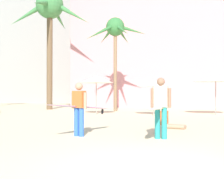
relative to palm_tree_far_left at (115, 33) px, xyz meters
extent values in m
plane|color=beige|center=(1.00, -16.09, -5.88)|extent=(120.00, 120.00, 0.00)
cube|color=pink|center=(8.33, 11.10, 1.48)|extent=(25.27, 11.99, 14.72)
cube|color=gray|center=(-8.33, 20.89, 8.71)|extent=(16.64, 8.39, 29.18)
cylinder|color=#896B4C|center=(0.01, 0.01, -2.72)|extent=(0.26, 0.26, 6.30)
sphere|color=#387A3D|center=(0.01, 0.01, 0.43)|extent=(1.39, 1.39, 1.39)
cone|color=#387A3D|center=(1.34, -0.08, 0.12)|extent=(2.07, 0.43, 0.91)
cone|color=#387A3D|center=(0.60, 1.13, -0.03)|extent=(1.19, 1.90, 1.18)
cone|color=#387A3D|center=(-0.70, 1.06, -0.02)|extent=(1.36, 1.81, 1.18)
cone|color=#387A3D|center=(-1.25, -0.03, -0.04)|extent=(1.98, 0.36, 1.20)
cone|color=#387A3D|center=(-0.67, -1.06, -0.03)|extent=(1.32, 1.83, 1.19)
cone|color=#387A3D|center=(0.53, -1.14, -0.05)|extent=(1.09, 1.91, 1.22)
cylinder|color=brown|center=(-5.43, 1.87, -1.58)|extent=(0.47, 0.47, 8.58)
sphere|color=#428447|center=(-5.43, 1.87, 2.71)|extent=(2.25, 2.25, 2.25)
cone|color=#428447|center=(-3.51, 1.60, 1.89)|extent=(3.05, 0.91, 2.06)
cone|color=#428447|center=(-5.09, 3.89, 2.09)|extent=(1.01, 3.19, 1.69)
cone|color=#428447|center=(-7.40, 2.05, 1.94)|extent=(3.09, 0.76, 1.96)
cone|color=#428447|center=(-5.53, -0.22, 2.23)|extent=(0.65, 3.23, 1.43)
cylinder|color=gray|center=(6.31, -3.43, -4.63)|extent=(0.06, 0.06, 2.49)
cone|color=white|center=(6.31, -3.43, -3.60)|extent=(2.65, 2.65, 0.42)
cylinder|color=gray|center=(2.39, -4.22, -4.81)|extent=(0.06, 0.06, 2.14)
cone|color=white|center=(2.39, -4.22, -3.93)|extent=(2.03, 2.03, 0.39)
cylinder|color=gray|center=(-1.09, -3.54, -4.66)|extent=(0.06, 0.06, 2.44)
cone|color=beige|center=(-1.09, -3.54, -3.67)|extent=(2.15, 2.15, 0.46)
cylinder|color=blue|center=(-0.74, -12.42, -5.43)|extent=(0.22, 0.22, 0.89)
cylinder|color=blue|center=(-0.90, -12.31, -5.43)|extent=(0.22, 0.22, 0.89)
cube|color=orange|center=(-0.82, -12.37, -4.72)|extent=(0.46, 0.40, 0.53)
sphere|color=tan|center=(-0.82, -12.37, -4.32)|extent=(0.33, 0.33, 0.24)
cylinder|color=tan|center=(-0.61, -12.50, -4.76)|extent=(0.14, 0.14, 0.50)
cylinder|color=tan|center=(-1.03, -12.23, -4.76)|extent=(0.14, 0.14, 0.50)
ellipsoid|color=#B2B2B7|center=(-0.82, -12.07, -4.98)|extent=(1.88, 2.67, 0.30)
ellipsoid|color=#D62D93|center=(-0.82, -12.07, -4.98)|extent=(1.91, 2.68, 0.27)
cube|color=black|center=(-0.18, -11.08, -5.19)|extent=(0.08, 0.10, 0.19)
cylinder|color=tan|center=(2.56, -10.25, -5.80)|extent=(0.80, 0.51, 0.16)
cylinder|color=tan|center=(2.47, -10.43, -5.80)|extent=(0.80, 0.51, 0.16)
cube|color=orange|center=(2.15, -10.16, -5.49)|extent=(0.38, 0.46, 0.54)
sphere|color=tan|center=(2.15, -10.16, -5.08)|extent=(0.32, 0.32, 0.24)
cylinder|color=teal|center=(1.77, -12.81, -5.41)|extent=(0.19, 0.19, 0.93)
cylinder|color=teal|center=(1.57, -12.76, -5.41)|extent=(0.19, 0.19, 0.93)
cube|color=beige|center=(1.67, -12.78, -4.64)|extent=(0.44, 0.31, 0.61)
sphere|color=#936B51|center=(1.67, -12.78, -4.19)|extent=(0.29, 0.29, 0.24)
cylinder|color=#936B51|center=(1.91, -12.84, -4.67)|extent=(0.12, 0.12, 0.58)
cylinder|color=#936B51|center=(1.43, -12.72, -4.67)|extent=(0.12, 0.12, 0.58)
ellipsoid|color=#B2B2B7|center=(1.67, -12.48, -4.98)|extent=(1.22, 3.15, 0.09)
ellipsoid|color=gold|center=(1.67, -12.48, -4.98)|extent=(1.25, 3.17, 0.06)
cube|color=black|center=(2.03, -11.26, -5.11)|extent=(0.04, 0.10, 0.18)
camera|label=1|loc=(0.53, -21.22, -4.52)|focal=45.65mm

